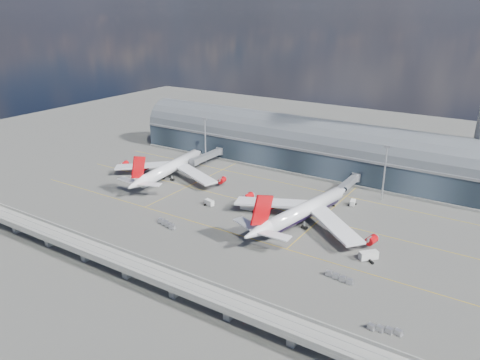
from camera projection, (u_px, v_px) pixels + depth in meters
The scene contains 19 objects.
ground at pixel (223, 217), 195.70m from camera, with size 500.00×500.00×0.00m, color #474744.
taxi_lines at pixel (251, 200), 213.11m from camera, with size 200.00×80.12×0.01m.
terminal at pixel (305, 147), 253.18m from camera, with size 200.00×30.00×28.00m.
guideway at pixel (125, 263), 150.52m from camera, with size 220.00×8.50×7.20m.
floodlight_mast_left at pixel (205, 139), 259.67m from camera, with size 3.00×0.70×25.70m.
floodlight_mast_right at pixel (385, 172), 208.88m from camera, with size 3.00×0.70×25.70m.
airliner_left at pixel (169, 168), 237.35m from camera, with size 62.17×65.40×19.93m.
airliner_right at pixel (302, 212), 187.31m from camera, with size 63.67×66.62×21.22m.
jet_bridge_left at pixel (209, 156), 259.39m from camera, with size 4.40×28.00×7.25m.
jet_bridge_right at pixel (346, 185), 216.77m from camera, with size 4.40×32.00×7.25m.
service_truck_0 at pixel (137, 177), 236.82m from camera, with size 3.39×7.55×3.02m.
service_truck_1 at pixel (209, 203), 206.94m from camera, with size 4.96×3.20×2.65m.
service_truck_2 at pixel (249, 207), 202.13m from camera, with size 8.16×3.73×2.85m.
service_truck_3 at pixel (369, 256), 162.47m from camera, with size 6.30×6.52×3.17m.
service_truck_4 at pixel (353, 203), 206.97m from camera, with size 2.81×4.61×2.49m.
service_truck_5 at pixel (249, 201), 208.92m from camera, with size 4.71×6.06×2.76m.
cargo_train_0 at pixel (167, 224), 187.82m from camera, with size 10.80×4.48×1.79m.
cargo_train_1 at pixel (339, 277), 150.70m from camera, with size 10.05×2.97×1.66m.
cargo_train_2 at pixel (385, 330), 126.47m from camera, with size 9.39×3.54×1.55m.
Camera 1 is at (102.44, -145.72, 82.86)m, focal length 35.00 mm.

